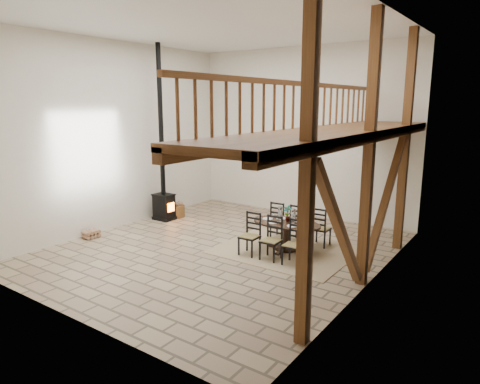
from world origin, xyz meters
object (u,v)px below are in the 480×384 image
Objects in this scene: wood_stove at (163,181)px; log_stack at (91,234)px; dining_table at (286,235)px; log_basket at (176,210)px.

log_stack is at bearing -97.26° from wood_stove.
dining_table is 4.35m from wood_stove.
dining_table is at bearing 23.94° from log_stack.
wood_stove is 1.04m from log_basket.
dining_table is 0.38× the size of wood_stove.
dining_table is 4.99m from log_stack.
log_basket is (-4.20, 0.73, -0.18)m from dining_table.
log_stack is (-0.28, -2.34, -1.05)m from wood_stove.
dining_table reaches higher than log_stack.
log_basket is 2.78m from log_stack.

